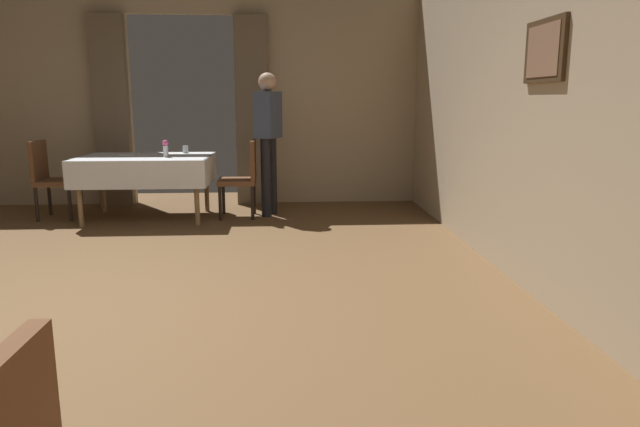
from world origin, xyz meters
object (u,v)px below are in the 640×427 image
Objects in this scene: plate_mid_b at (125,154)px; chair_mid_left at (50,176)px; chair_mid_right at (244,175)px; flower_vase_mid at (165,148)px; dining_table_mid at (146,164)px; glass_mid_c at (185,149)px; person_waiter_by_doorway at (268,132)px.

chair_mid_left is at bearing -173.88° from plate_mid_b.
chair_mid_left is at bearing 178.54° from chair_mid_right.
chair_mid_left is (-2.30, 0.06, 0.00)m from chair_mid_right.
flower_vase_mid is (1.41, -0.20, 0.34)m from chair_mid_left.
glass_mid_c reaches higher than dining_table_mid.
chair_mid_right is 0.87m from glass_mid_c.
chair_mid_left is 10.13× the size of glass_mid_c.
dining_table_mid is 7.75× the size of flower_vase_mid.
dining_table_mid is 0.58m from glass_mid_c.
flower_vase_mid is at bearing -28.45° from plate_mid_b.
person_waiter_by_doorway is (1.73, -0.06, 0.27)m from plate_mid_b.
plate_mid_b reaches higher than dining_table_mid.
plate_mid_b is 1.75m from person_waiter_by_doorway.
dining_table_mid is 0.89× the size of person_waiter_by_doorway.
person_waiter_by_doorway is at bearing 4.95° from dining_table_mid.
glass_mid_c is at bearing 43.64° from dining_table_mid.
plate_mid_b is at bearing 178.01° from person_waiter_by_doorway.
flower_vase_mid is at bearing -105.98° from glass_mid_c.
person_waiter_by_doorway is at bearing 11.26° from flower_vase_mid.
flower_vase_mid reaches higher than chair_mid_left.
dining_table_mid is at bearing -136.36° from glass_mid_c.
flower_vase_mid is 0.98× the size of plate_mid_b.
flower_vase_mid reaches higher than dining_table_mid.
chair_mid_right is 1.00× the size of chair_mid_left.
glass_mid_c is (0.41, 0.39, 0.14)m from dining_table_mid.
plate_mid_b is (-1.43, 0.15, 0.24)m from chair_mid_right.
person_waiter_by_doorway reaches higher than plate_mid_b.
glass_mid_c is at bearing 16.43° from plate_mid_b.
flower_vase_mid is at bearing -8.17° from chair_mid_left.
chair_mid_left is 4.63× the size of plate_mid_b.
flower_vase_mid reaches higher than glass_mid_c.
glass_mid_c is (0.14, 0.50, -0.06)m from flower_vase_mid.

